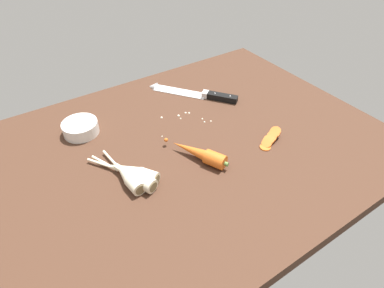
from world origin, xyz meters
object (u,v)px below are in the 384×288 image
Objects in this scene: parsnip_front at (133,172)px; prep_bowl at (80,127)px; parsnip_mid_left at (132,176)px; chefs_knife at (190,93)px; whole_carrot at (200,154)px; carrot_slice_stack at (270,139)px; parsnip_mid_right at (127,175)px.

prep_bowl is at bearing 101.09° from parsnip_front.
parsnip_front is 0.92× the size of parsnip_mid_left.
chefs_knife is 1.52× the size of whole_carrot.
parsnip_front is at bearing 167.41° from carrot_slice_stack.
parsnip_front reaches higher than carrot_slice_stack.
chefs_knife is at bearing 37.14° from parsnip_front.
carrot_slice_stack is 0.87× the size of prep_bowl.
prep_bowl is (-46.70, 36.16, 0.94)cm from carrot_slice_stack.
carrot_slice_stack is 59.07cm from prep_bowl.
parsnip_mid_right is (-20.92, 3.57, -0.12)cm from whole_carrot.
parsnip_mid_left is (-0.85, -1.04, -0.00)cm from parsnip_front.
chefs_knife is at bearing 0.83° from prep_bowl.
chefs_knife is 41.63cm from prep_bowl.
parsnip_mid_left is at bearing -37.66° from parsnip_mid_right.
prep_bowl is (-5.28, 26.91, 0.17)cm from parsnip_front.
parsnip_front is (-19.09, 3.85, -0.12)cm from whole_carrot.
whole_carrot is 0.95× the size of parsnip_mid_right.
whole_carrot reaches higher than parsnip_mid_left.
whole_carrot is 19.48cm from parsnip_front.
parsnip_front and parsnip_mid_left have the same top height.
parsnip_mid_left is at bearing 171.96° from whole_carrot.
chefs_knife is 3.11× the size of carrot_slice_stack.
parsnip_mid_right is 44.18cm from carrot_slice_stack.
carrot_slice_stack is at bearing -37.75° from prep_bowl.
parsnip_front is at bearing 8.79° from parsnip_mid_right.
whole_carrot reaches higher than chefs_knife.
carrot_slice_stack reaches higher than chefs_knife.
whole_carrot is at bearing -11.41° from parsnip_front.
prep_bowl is (-41.60, -0.60, 1.50)cm from chefs_knife.
parsnip_mid_left is 1.23cm from parsnip_mid_right.
parsnip_mid_left is 1.05× the size of parsnip_mid_right.
whole_carrot is 21.22cm from parsnip_mid_right.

